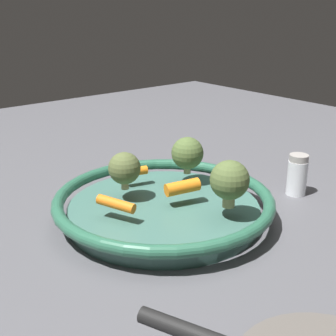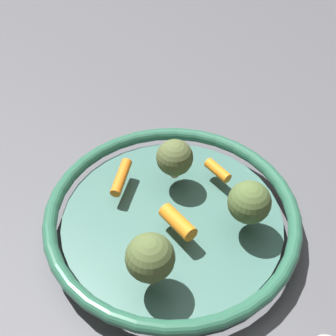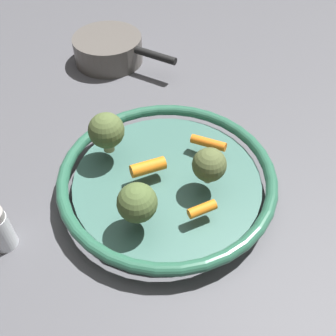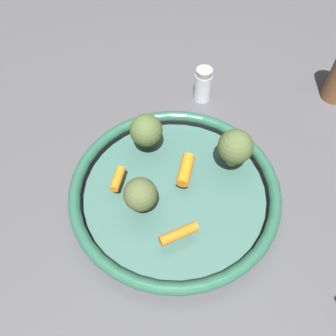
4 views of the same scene
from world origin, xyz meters
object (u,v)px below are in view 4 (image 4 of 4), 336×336
at_px(serving_bowl, 175,192).
at_px(broccoli_floret_mid, 235,147).
at_px(baby_carrot_back, 178,234).
at_px(broccoli_floret_small, 140,194).
at_px(salt_shaker, 203,85).
at_px(broccoli_floret_large, 146,130).
at_px(baby_carrot_near_rim, 118,179).
at_px(baby_carrot_right, 186,170).

relative_size(serving_bowl, broccoli_floret_mid, 4.91).
relative_size(baby_carrot_back, broccoli_floret_small, 0.98).
distance_m(serving_bowl, salt_shaker, 0.26).
bearing_deg(broccoli_floret_small, broccoli_floret_large, 85.08).
bearing_deg(serving_bowl, broccoli_floret_large, 116.04).
xyz_separation_m(baby_carrot_near_rim, salt_shaker, (0.17, 0.23, -0.02)).
distance_m(serving_bowl, baby_carrot_right, 0.04).
distance_m(baby_carrot_near_rim, salt_shaker, 0.29).
height_order(baby_carrot_right, broccoli_floret_mid, broccoli_floret_mid).
distance_m(baby_carrot_right, broccoli_floret_large, 0.09).
height_order(baby_carrot_near_rim, broccoli_floret_mid, broccoli_floret_mid).
bearing_deg(broccoli_floret_mid, serving_bowl, -157.29).
xyz_separation_m(baby_carrot_back, broccoli_floret_large, (-0.04, 0.18, 0.03)).
height_order(baby_carrot_right, broccoli_floret_large, broccoli_floret_large).
bearing_deg(baby_carrot_back, baby_carrot_near_rim, 132.09).
bearing_deg(serving_bowl, broccoli_floret_small, -146.46).
distance_m(serving_bowl, broccoli_floret_large, 0.11).
xyz_separation_m(serving_bowl, broccoli_floret_mid, (0.10, 0.04, 0.06)).
bearing_deg(baby_carrot_near_rim, baby_carrot_right, 5.22).
bearing_deg(baby_carrot_near_rim, broccoli_floret_large, 57.18).
bearing_deg(salt_shaker, baby_carrot_near_rim, -125.27).
xyz_separation_m(baby_carrot_near_rim, broccoli_floret_small, (0.04, -0.05, 0.03)).
bearing_deg(broccoli_floret_mid, salt_shaker, 97.09).
relative_size(broccoli_floret_large, broccoli_floret_mid, 0.92).
bearing_deg(broccoli_floret_small, serving_bowl, 33.54).
relative_size(baby_carrot_near_rim, broccoli_floret_small, 0.69).
height_order(baby_carrot_right, baby_carrot_back, baby_carrot_right).
height_order(broccoli_floret_large, salt_shaker, broccoli_floret_large).
distance_m(baby_carrot_right, salt_shaker, 0.23).
relative_size(broccoli_floret_large, broccoli_floret_small, 1.07).
height_order(serving_bowl, baby_carrot_back, baby_carrot_back).
height_order(serving_bowl, salt_shaker, salt_shaker).
xyz_separation_m(baby_carrot_near_rim, broccoli_floret_large, (0.05, 0.08, 0.03)).
height_order(serving_bowl, broccoli_floret_small, broccoli_floret_small).
xyz_separation_m(serving_bowl, broccoli_floret_large, (-0.04, 0.09, 0.06)).
xyz_separation_m(baby_carrot_right, broccoli_floret_small, (-0.07, -0.06, 0.02)).
xyz_separation_m(baby_carrot_back, broccoli_floret_small, (-0.05, 0.05, 0.03)).
height_order(baby_carrot_near_rim, broccoli_floret_large, broccoli_floret_large).
xyz_separation_m(serving_bowl, baby_carrot_right, (0.02, 0.02, 0.03)).
relative_size(baby_carrot_near_rim, baby_carrot_back, 0.70).
relative_size(serving_bowl, broccoli_floret_small, 5.72).
bearing_deg(serving_bowl, broccoli_floret_mid, 22.71).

